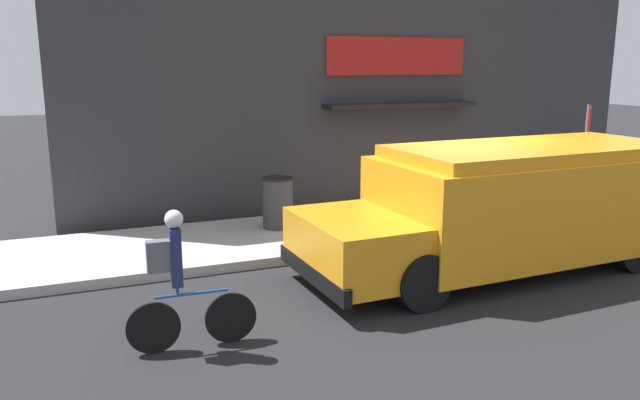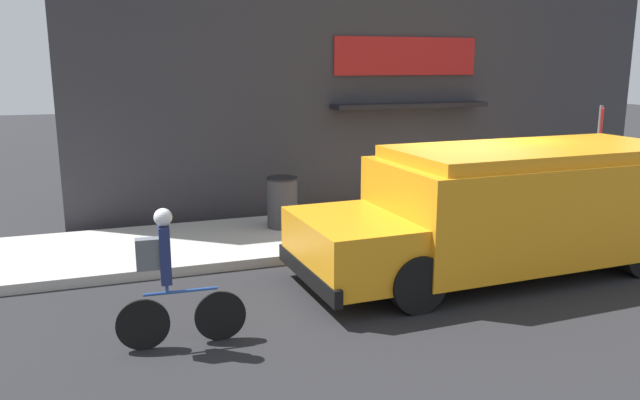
{
  "view_description": "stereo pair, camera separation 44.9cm",
  "coord_description": "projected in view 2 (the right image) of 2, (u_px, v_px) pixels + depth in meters",
  "views": [
    {
      "loc": [
        -6.47,
        -9.25,
        3.25
      ],
      "look_at": [
        -2.77,
        -0.2,
        1.1
      ],
      "focal_mm": 35.0,
      "sensor_mm": 36.0,
      "label": 1
    },
    {
      "loc": [
        -6.05,
        -9.41,
        3.25
      ],
      "look_at": [
        -2.77,
        -0.2,
        1.1
      ],
      "focal_mm": 35.0,
      "sensor_mm": 36.0,
      "label": 2
    }
  ],
  "objects": [
    {
      "name": "storefront",
      "position": [
        387.0,
        86.0,
        13.7
      ],
      "size": [
        13.55,
        0.73,
        5.52
      ],
      "color": "#2D2D33",
      "rests_on": "ground_plane"
    },
    {
      "name": "stop_sign_post",
      "position": [
        599.0,
        142.0,
        12.85
      ],
      "size": [
        0.45,
        0.45,
        2.25
      ],
      "color": "slate",
      "rests_on": "sidewalk"
    },
    {
      "name": "ground_plane",
      "position": [
        459.0,
        246.0,
        11.34
      ],
      "size": [
        70.0,
        70.0,
        0.0
      ],
      "primitive_type": "plane",
      "color": "#232326"
    },
    {
      "name": "school_bus",
      "position": [
        515.0,
        206.0,
        9.82
      ],
      "size": [
        6.52,
        2.8,
        1.98
      ],
      "rotation": [
        0.0,
        0.0,
        0.03
      ],
      "color": "orange",
      "rests_on": "ground_plane"
    },
    {
      "name": "cyclist",
      "position": [
        169.0,
        280.0,
        7.15
      ],
      "size": [
        1.5,
        0.21,
        1.66
      ],
      "rotation": [
        0.0,
        0.0,
        -0.05
      ],
      "color": "black",
      "rests_on": "ground_plane"
    },
    {
      "name": "sidewalk",
      "position": [
        422.0,
        223.0,
        12.6
      ],
      "size": [
        28.0,
        2.78,
        0.16
      ],
      "color": "#ADAAA3",
      "rests_on": "ground_plane"
    },
    {
      "name": "trash_bin",
      "position": [
        282.0,
        202.0,
        11.93
      ],
      "size": [
        0.59,
        0.59,
        0.97
      ],
      "color": "#38383D",
      "rests_on": "sidewalk"
    }
  ]
}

